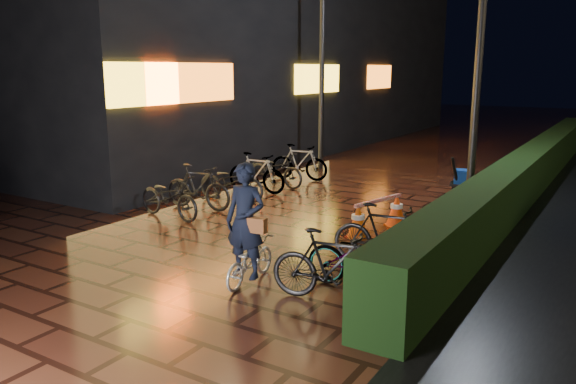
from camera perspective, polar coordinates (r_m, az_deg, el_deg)
The scene contains 10 objects.
ground at distance 9.32m, azimuth -5.37°, elevation -5.87°, with size 80.00×80.00×0.00m, color #381911.
hedge at distance 15.36m, azimuth 23.67°, elevation 2.32°, with size 0.70×20.00×1.00m, color black.
storefront_block at distance 23.82m, azimuth -7.17°, elevation 16.14°, with size 12.09×22.00×9.00m.
lamp_post_hedge at distance 12.15m, azimuth 18.86°, elevation 13.27°, with size 0.56×0.18×5.88m.
lamp_post_sf at distance 16.56m, azimuth 3.47°, elevation 12.76°, with size 0.52×0.25×5.49m.
cyclist at distance 7.72m, azimuth -4.15°, elevation -4.84°, with size 0.64×1.22×1.70m.
traffic_barrier at distance 10.37m, azimuth 9.13°, elevation -2.33°, with size 0.69×1.52×0.62m.
cart_assembly at distance 13.03m, azimuth 17.37°, elevation 1.33°, with size 0.64×0.67×1.05m.
parked_bikes_storefront at distance 13.02m, azimuth -4.73°, elevation 1.47°, with size 1.85×5.48×0.96m.
parked_bikes_hedge at distance 7.75m, azimuth 7.50°, elevation -6.17°, with size 1.86×2.32×0.96m.
Camera 1 is at (5.39, -7.02, 2.92)m, focal length 35.00 mm.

